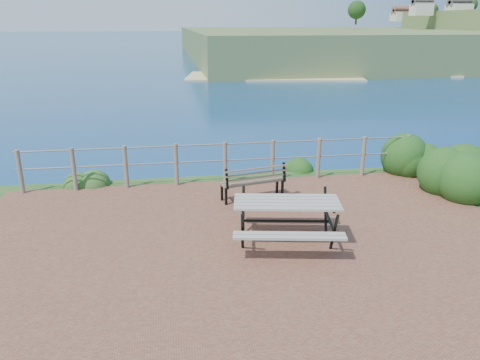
{
  "coord_description": "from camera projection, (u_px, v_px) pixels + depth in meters",
  "views": [
    {
      "loc": [
        -1.29,
        -7.19,
        3.7
      ],
      "look_at": [
        0.05,
        1.36,
        0.75
      ],
      "focal_mm": 35.0,
      "sensor_mm": 36.0,
      "label": 1
    }
  ],
  "objects": [
    {
      "name": "park_bench",
      "position": [
        253.0,
        176.0,
        10.06
      ],
      "size": [
        1.47,
        0.66,
        0.8
      ],
      "rotation": [
        0.0,
        0.0,
        0.22
      ],
      "color": "brown",
      "rests_on": "ground"
    },
    {
      "name": "shrub_lip_east",
      "position": [
        295.0,
        169.0,
        12.29
      ],
      "size": [
        0.68,
        0.68,
        0.39
      ],
      "primitive_type": "ellipsoid",
      "color": "#144013",
      "rests_on": "ground"
    },
    {
      "name": "shrub_right_front",
      "position": [
        459.0,
        195.0,
        10.5
      ],
      "size": [
        1.52,
        1.52,
        2.16
      ],
      "primitive_type": "ellipsoid",
      "color": "#144013",
      "rests_on": "ground"
    },
    {
      "name": "shrub_right_edge",
      "position": [
        408.0,
        174.0,
        11.89
      ],
      "size": [
        1.26,
        1.26,
        1.79
      ],
      "primitive_type": "ellipsoid",
      "color": "#144013",
      "rests_on": "ground"
    },
    {
      "name": "shrub_lip_west",
      "position": [
        86.0,
        183.0,
        11.27
      ],
      "size": [
        0.77,
        0.77,
        0.51
      ],
      "primitive_type": "ellipsoid",
      "color": "#245B22",
      "rests_on": "ground"
    },
    {
      "name": "safety_railing",
      "position": [
        225.0,
        160.0,
        11.05
      ],
      "size": [
        9.4,
        0.1,
        1.0
      ],
      "color": "#6B5B4C",
      "rests_on": "ground"
    },
    {
      "name": "ground",
      "position": [
        249.0,
        246.0,
        8.1
      ],
      "size": [
        10.0,
        7.0,
        0.12
      ],
      "primitive_type": "cube",
      "color": "brown",
      "rests_on": "ground"
    },
    {
      "name": "picnic_table",
      "position": [
        286.0,
        217.0,
        8.08
      ],
      "size": [
        1.9,
        1.55,
        0.76
      ],
      "rotation": [
        0.0,
        0.0,
        -0.18
      ],
      "color": "gray",
      "rests_on": "ground"
    },
    {
      "name": "ocean",
      "position": [
        166.0,
        30.0,
        195.12
      ],
      "size": [
        1200.0,
        1200.0,
        0.0
      ],
      "primitive_type": "plane",
      "color": "#155381",
      "rests_on": "ground"
    }
  ]
}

